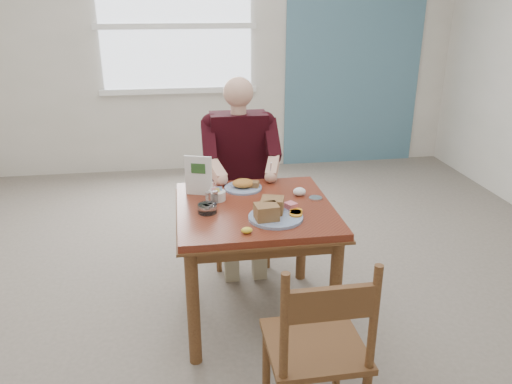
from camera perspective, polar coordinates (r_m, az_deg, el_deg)
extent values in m
plane|color=#685E54|center=(3.28, -0.13, -13.73)|extent=(6.00, 6.00, 0.00)
plane|color=silver|center=(5.69, -4.83, 16.41)|extent=(5.50, 0.00, 5.50)
cube|color=slate|center=(6.00, 11.27, 16.35)|extent=(1.60, 0.02, 2.80)
ellipsoid|color=yellow|center=(2.58, -1.06, -4.40)|extent=(0.07, 0.05, 0.03)
ellipsoid|color=white|center=(3.07, 4.99, 0.05)|extent=(0.09, 0.08, 0.05)
cylinder|color=silver|center=(3.04, 6.82, -0.70)|extent=(0.10, 0.10, 0.01)
cube|color=white|center=(5.63, -9.15, 18.22)|extent=(1.60, 0.02, 1.30)
cube|color=white|center=(5.70, -8.74, 11.38)|extent=(1.72, 0.04, 0.06)
cube|color=white|center=(5.62, -9.15, 18.21)|extent=(1.72, 0.04, 0.06)
cube|color=maroon|center=(2.92, -0.14, -1.95)|extent=(0.90, 0.90, 0.04)
cube|color=brown|center=(2.94, -0.14, -2.44)|extent=(0.92, 0.92, 0.01)
cylinder|color=brown|center=(2.74, -7.19, -12.90)|extent=(0.07, 0.07, 0.71)
cylinder|color=brown|center=(2.85, 9.02, -11.51)|extent=(0.07, 0.07, 0.71)
cylinder|color=brown|center=(3.41, -7.64, -5.54)|extent=(0.07, 0.07, 0.71)
cylinder|color=brown|center=(3.50, 5.26, -4.69)|extent=(0.07, 0.07, 0.71)
cube|color=brown|center=(2.61, 1.15, -6.73)|extent=(0.80, 0.03, 0.08)
cube|color=brown|center=(3.31, -1.14, -0.41)|extent=(0.80, 0.03, 0.08)
cube|color=brown|center=(2.93, -7.73, -3.65)|extent=(0.03, 0.80, 0.08)
cube|color=brown|center=(3.03, 7.18, -2.71)|extent=(0.03, 0.80, 0.08)
cylinder|color=brown|center=(3.64, -4.30, -5.90)|extent=(0.04, 0.04, 0.45)
cylinder|color=brown|center=(3.68, 1.33, -5.53)|extent=(0.04, 0.04, 0.45)
cylinder|color=brown|center=(3.96, -4.72, -3.53)|extent=(0.04, 0.04, 0.45)
cylinder|color=brown|center=(3.99, 0.44, -3.21)|extent=(0.04, 0.04, 0.45)
cube|color=brown|center=(3.71, -1.86, -1.16)|extent=(0.42, 0.42, 0.03)
cylinder|color=brown|center=(3.78, -4.94, 3.01)|extent=(0.04, 0.04, 0.50)
cylinder|color=brown|center=(3.82, 0.46, 3.27)|extent=(0.04, 0.04, 0.50)
cube|color=brown|center=(3.77, -2.25, 4.59)|extent=(0.38, 0.03, 0.14)
cylinder|color=brown|center=(2.56, 1.20, -19.23)|extent=(0.04, 0.04, 0.45)
cylinder|color=brown|center=(2.63, 9.34, -18.17)|extent=(0.04, 0.04, 0.45)
cube|color=brown|center=(2.30, 6.70, -16.99)|extent=(0.42, 0.42, 0.03)
cylinder|color=brown|center=(1.98, 3.25, -15.48)|extent=(0.04, 0.04, 0.50)
cylinder|color=brown|center=(2.08, 13.29, -14.15)|extent=(0.04, 0.04, 0.50)
cube|color=brown|center=(1.97, 8.57, -12.50)|extent=(0.38, 0.03, 0.14)
cube|color=tan|center=(3.56, -3.23, -0.88)|extent=(0.13, 0.38, 0.12)
cube|color=tan|center=(3.59, -0.05, -0.69)|extent=(0.13, 0.38, 0.12)
cube|color=tan|center=(3.53, -2.84, -6.49)|extent=(0.10, 0.10, 0.48)
cube|color=tan|center=(3.55, 0.39, -6.27)|extent=(0.10, 0.10, 0.48)
cube|color=black|center=(3.61, -1.98, 4.52)|extent=(0.40, 0.22, 0.58)
sphere|color=black|center=(3.54, -5.11, 7.77)|extent=(0.15, 0.15, 0.15)
sphere|color=black|center=(3.58, 1.02, 8.02)|extent=(0.15, 0.15, 0.15)
cylinder|color=#D7A188|center=(3.52, -2.01, 9.26)|extent=(0.11, 0.11, 0.08)
sphere|color=#D7A188|center=(3.49, -2.04, 11.35)|extent=(0.21, 0.21, 0.21)
cube|color=black|center=(3.45, -5.43, 5.69)|extent=(0.09, 0.29, 0.27)
cube|color=black|center=(3.50, 1.81, 6.01)|extent=(0.09, 0.29, 0.27)
sphere|color=black|center=(3.37, -5.24, 3.54)|extent=(0.09, 0.09, 0.09)
sphere|color=black|center=(3.42, 2.14, 3.89)|extent=(0.09, 0.09, 0.09)
cube|color=#D7A188|center=(3.30, -4.60, 2.51)|extent=(0.14, 0.23, 0.14)
cube|color=#D7A188|center=(3.34, 1.91, 2.84)|extent=(0.14, 0.23, 0.14)
sphere|color=#D7A188|center=(3.23, -3.93, 1.44)|extent=(0.08, 0.08, 0.08)
sphere|color=#D7A188|center=(3.27, 1.67, 1.73)|extent=(0.08, 0.08, 0.08)
cylinder|color=silver|center=(3.25, 1.68, 2.56)|extent=(0.01, 0.05, 0.12)
cylinder|color=white|center=(2.75, 2.27, -2.91)|extent=(0.31, 0.31, 0.02)
cube|color=#B0874E|center=(2.69, 1.21, -2.28)|extent=(0.13, 0.12, 0.08)
cube|color=#B0874E|center=(2.78, 1.88, -1.50)|extent=(0.15, 0.14, 0.08)
cylinder|color=orange|center=(2.76, 4.57, -2.55)|extent=(0.09, 0.09, 0.01)
cylinder|color=orange|center=(2.78, 4.59, -2.34)|extent=(0.08, 0.08, 0.01)
cylinder|color=orange|center=(2.81, 4.61, -2.14)|extent=(0.09, 0.09, 0.01)
cube|color=#DD6874|center=(2.85, 3.98, -1.54)|extent=(0.08, 0.08, 0.03)
cylinder|color=white|center=(3.17, -1.48, 0.48)|extent=(0.31, 0.31, 0.01)
ellipsoid|color=gold|center=(3.16, -1.49, 1.02)|extent=(0.17, 0.16, 0.05)
cube|color=#B0874E|center=(3.17, -0.48, 0.92)|extent=(0.10, 0.08, 0.04)
cylinder|color=white|center=(3.00, -4.50, -0.41)|extent=(0.12, 0.12, 0.06)
cube|color=pink|center=(2.98, -4.72, 0.25)|extent=(0.04, 0.03, 0.03)
cube|color=#6699D8|center=(3.00, -4.27, 0.38)|extent=(0.04, 0.02, 0.03)
cube|color=#EAD159|center=(2.97, -4.44, 0.17)|extent=(0.04, 0.04, 0.03)
cube|color=white|center=(3.00, -4.90, 0.35)|extent=(0.04, 0.02, 0.03)
cylinder|color=white|center=(2.94, -5.49, -0.81)|extent=(0.04, 0.04, 0.06)
cylinder|color=silver|center=(2.93, -5.52, -0.13)|extent=(0.04, 0.04, 0.01)
cylinder|color=white|center=(2.95, -4.67, -0.70)|extent=(0.04, 0.04, 0.06)
cylinder|color=silver|center=(2.94, -4.69, -0.02)|extent=(0.04, 0.04, 0.01)
cylinder|color=white|center=(2.83, -5.59, -1.89)|extent=(0.11, 0.11, 0.05)
cylinder|color=white|center=(2.82, -5.88, -1.60)|extent=(0.03, 0.03, 0.02)
cylinder|color=white|center=(2.83, -5.27, -1.49)|extent=(0.03, 0.03, 0.02)
cylinder|color=white|center=(2.81, -5.59, -1.72)|extent=(0.03, 0.03, 0.02)
cube|color=white|center=(3.06, -6.59, 1.86)|extent=(0.16, 0.07, 0.25)
cube|color=#2D5926|center=(3.03, -6.63, 2.67)|extent=(0.09, 0.03, 0.06)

